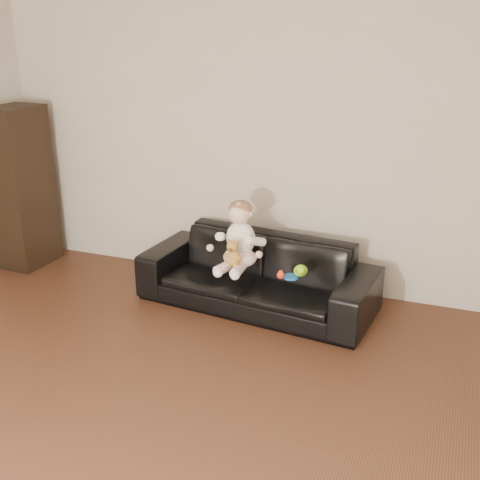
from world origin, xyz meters
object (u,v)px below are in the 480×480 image
at_px(teddy_bear, 233,254).
at_px(toy_green, 301,271).
at_px(cabinet, 22,188).
at_px(toy_rattle, 281,275).
at_px(toy_blue_disc, 291,277).
at_px(sofa, 257,274).
at_px(baby, 239,238).

height_order(teddy_bear, toy_green, teddy_bear).
bearing_deg(cabinet, toy_green, -1.67).
distance_m(teddy_bear, toy_rattle, 0.40).
height_order(teddy_bear, toy_blue_disc, teddy_bear).
bearing_deg(toy_blue_disc, sofa, 152.19).
bearing_deg(baby, cabinet, 179.23).
relative_size(teddy_bear, toy_green, 1.67).
distance_m(baby, toy_green, 0.54).
relative_size(sofa, teddy_bear, 8.92).
relative_size(toy_rattle, toy_blue_disc, 0.53).
distance_m(baby, teddy_bear, 0.18).
xyz_separation_m(sofa, cabinet, (-2.34, 0.10, 0.47)).
bearing_deg(toy_rattle, teddy_bear, -172.19).
bearing_deg(baby, toy_rattle, -12.21).
relative_size(teddy_bear, toy_blue_disc, 1.86).
height_order(baby, toy_green, baby).
bearing_deg(toy_blue_disc, baby, 171.18).
height_order(sofa, teddy_bear, teddy_bear).
height_order(sofa, cabinet, cabinet).
bearing_deg(toy_rattle, cabinet, 173.02).
distance_m(sofa, toy_rattle, 0.36).
bearing_deg(toy_rattle, toy_green, 40.23).
height_order(cabinet, teddy_bear, cabinet).
height_order(teddy_bear, toy_rattle, teddy_bear).
xyz_separation_m(baby, toy_green, (0.50, -0.01, -0.19)).
distance_m(cabinet, toy_blue_disc, 2.71).
bearing_deg(toy_rattle, sofa, 140.26).
distance_m(cabinet, teddy_bear, 2.28).
bearing_deg(toy_green, sofa, 163.89).
relative_size(baby, toy_green, 4.26).
bearing_deg(teddy_bear, toy_green, 12.69).
bearing_deg(sofa, teddy_bear, -104.55).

